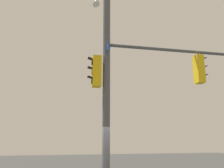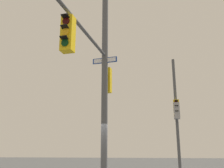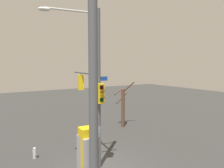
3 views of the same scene
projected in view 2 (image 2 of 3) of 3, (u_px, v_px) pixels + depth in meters
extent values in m
cylinder|color=#4C4F54|center=(105.00, 75.00, 10.60)|extent=(0.26, 0.26, 9.10)
cylinder|color=#4C4F54|center=(81.00, 27.00, 8.34)|extent=(5.30, 0.87, 0.12)
cube|color=yellow|center=(68.00, 34.00, 7.27)|extent=(0.35, 0.40, 1.10)
cylinder|color=#2F0403|center=(66.00, 21.00, 7.20)|extent=(0.06, 0.22, 0.22)
cube|color=black|center=(65.00, 16.00, 7.16)|extent=(0.19, 0.23, 0.06)
cylinder|color=#F2A814|center=(65.00, 32.00, 7.11)|extent=(0.06, 0.22, 0.22)
cube|color=black|center=(65.00, 27.00, 7.07)|extent=(0.19, 0.23, 0.06)
cylinder|color=black|center=(65.00, 43.00, 7.03)|extent=(0.06, 0.22, 0.22)
cube|color=black|center=(64.00, 38.00, 6.99)|extent=(0.19, 0.23, 0.06)
cylinder|color=#4C4F54|center=(69.00, 15.00, 7.43)|extent=(0.04, 0.04, 0.15)
cube|color=yellow|center=(107.00, 80.00, 10.89)|extent=(0.35, 0.40, 1.10)
cylinder|color=#2F0403|center=(108.00, 74.00, 11.13)|extent=(0.06, 0.22, 0.22)
cube|color=black|center=(109.00, 72.00, 11.23)|extent=(0.19, 0.23, 0.06)
cylinder|color=#F2A814|center=(108.00, 81.00, 11.05)|extent=(0.06, 0.22, 0.22)
cube|color=black|center=(109.00, 79.00, 11.15)|extent=(0.19, 0.23, 0.06)
cylinder|color=black|center=(108.00, 89.00, 10.96)|extent=(0.06, 0.22, 0.22)
cube|color=black|center=(109.00, 87.00, 11.06)|extent=(0.19, 0.23, 0.06)
cube|color=navy|center=(105.00, 60.00, 10.77)|extent=(0.23, 1.09, 0.24)
cube|color=white|center=(105.00, 60.00, 10.75)|extent=(0.19, 0.98, 0.18)
cylinder|color=#4C4F54|center=(176.00, 114.00, 16.28)|extent=(0.19, 0.19, 7.53)
cube|color=#99999E|center=(177.00, 111.00, 16.02)|extent=(0.47, 0.38, 1.04)
cube|color=yellow|center=(176.00, 108.00, 16.06)|extent=(0.33, 0.38, 1.10)
cylinder|color=#2F0403|center=(176.00, 103.00, 15.99)|extent=(0.05, 0.22, 0.22)
cube|color=black|center=(176.00, 101.00, 15.95)|extent=(0.18, 0.22, 0.06)
cylinder|color=#F2A814|center=(177.00, 108.00, 15.91)|extent=(0.05, 0.22, 0.22)
cube|color=black|center=(176.00, 106.00, 15.87)|extent=(0.18, 0.22, 0.06)
cylinder|color=black|center=(177.00, 113.00, 15.82)|extent=(0.05, 0.22, 0.22)
cube|color=black|center=(177.00, 111.00, 15.78)|extent=(0.18, 0.22, 0.06)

